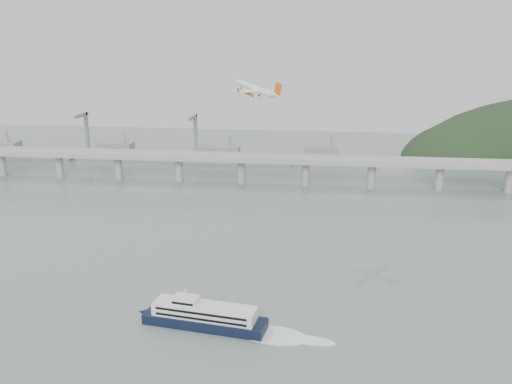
# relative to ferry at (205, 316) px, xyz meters

# --- Properties ---
(ground) EXTENTS (900.00, 900.00, 0.00)m
(ground) POSITION_rel_ferry_xyz_m (11.75, 15.73, -4.20)
(ground) COLOR slate
(ground) RESTS_ON ground
(bridge) EXTENTS (800.00, 22.00, 23.90)m
(bridge) POSITION_rel_ferry_xyz_m (10.60, 215.73, 13.44)
(bridge) COLOR #969694
(bridge) RESTS_ON ground
(distant_fleet) EXTENTS (453.00, 60.90, 40.00)m
(distant_fleet) POSITION_rel_ferry_xyz_m (-143.61, 280.81, 2.02)
(distant_fleet) COLOR slate
(distant_fleet) RESTS_ON ground
(ferry) EXTENTS (82.04, 22.37, 15.50)m
(ferry) POSITION_rel_ferry_xyz_m (0.00, 0.00, 0.00)
(ferry) COLOR black
(ferry) RESTS_ON ground
(airliner) EXTENTS (29.27, 27.56, 9.64)m
(airliner) POSITION_rel_ferry_xyz_m (9.57, 92.07, 81.04)
(airliner) COLOR white
(airliner) RESTS_ON ground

